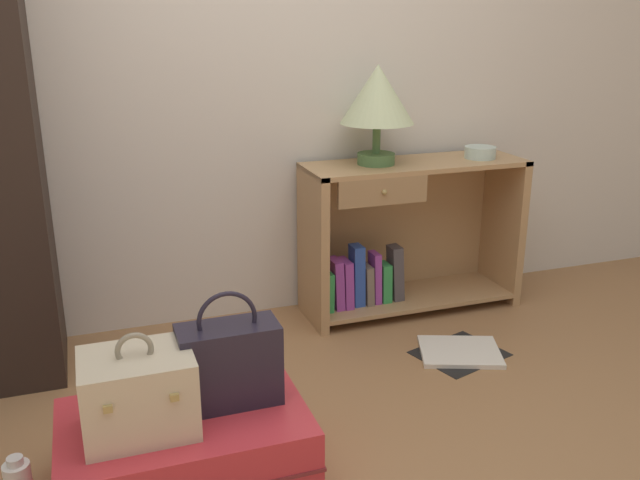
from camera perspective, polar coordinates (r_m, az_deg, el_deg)
The scene contains 8 objects.
back_wall at distance 3.12m, azimuth -8.13°, elevation 16.71°, with size 6.40×0.10×2.60m, color silver.
bookshelf at distance 3.31m, azimuth 6.80°, elevation 0.21°, with size 1.04×0.36×0.72m.
table_lamp at distance 3.11m, azimuth 4.79°, elevation 11.67°, with size 0.33×0.33×0.44m.
bowl at distance 3.36m, azimuth 13.12°, elevation 7.08°, with size 0.15×0.15×0.05m, color silver.
suitcase_large at distance 2.22m, azimuth -11.06°, elevation -16.67°, with size 0.74×0.49×0.23m.
train_case at distance 2.05m, azimuth -14.81°, elevation -12.16°, with size 0.31×0.25×0.31m.
handbag at distance 2.13m, azimuth -7.53°, elevation -10.05°, with size 0.30×0.14×0.37m.
open_book_on_floor at distance 3.02m, azimuth 11.51°, elevation -9.08°, with size 0.42×0.37×0.02m.
Camera 1 is at (-0.63, -1.55, 1.37)m, focal length 38.64 mm.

